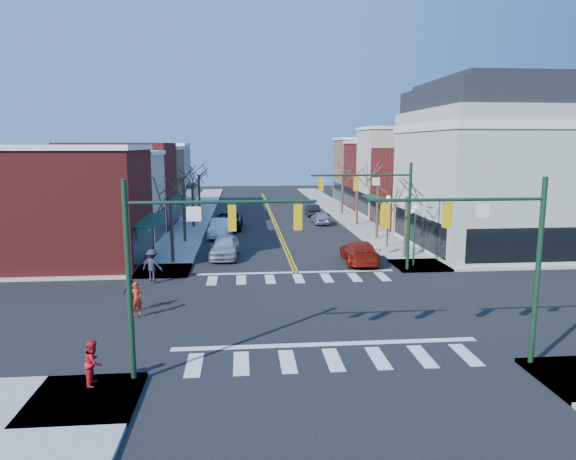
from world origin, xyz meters
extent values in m
plane|color=black|center=(0.00, 0.00, 0.00)|extent=(160.00, 160.00, 0.00)
cube|color=#9E9B93|center=(-8.75, 20.00, 0.07)|extent=(3.50, 70.00, 0.15)
cube|color=#9E9B93|center=(8.75, 20.00, 0.07)|extent=(3.50, 70.00, 0.15)
cube|color=maroon|center=(-15.50, 11.75, 4.00)|extent=(10.00, 8.50, 8.00)
cube|color=#B9B099|center=(-15.50, 19.50, 3.75)|extent=(10.00, 7.00, 7.50)
cube|color=maroon|center=(-15.50, 27.50, 4.25)|extent=(10.00, 9.00, 8.50)
cube|color=#997454|center=(-15.50, 35.75, 3.90)|extent=(10.00, 7.50, 7.80)
cube|color=#B9B099|center=(-15.50, 43.50, 4.10)|extent=(10.00, 8.00, 8.20)
cube|color=maroon|center=(15.50, 25.75, 4.00)|extent=(10.00, 8.50, 8.00)
cube|color=#B9B099|center=(15.50, 33.50, 5.00)|extent=(10.00, 7.00, 10.00)
cube|color=maroon|center=(15.50, 41.00, 4.25)|extent=(10.00, 8.00, 8.50)
cube|color=#997454|center=(15.50, 49.00, 4.50)|extent=(10.00, 8.00, 9.00)
cube|color=#AFBBA2|center=(16.50, 14.50, 5.50)|extent=(12.00, 14.00, 11.00)
cube|color=white|center=(16.50, 14.50, 9.60)|extent=(12.25, 14.25, 0.50)
cube|color=black|center=(16.50, 14.50, 11.90)|extent=(11.40, 13.40, 1.80)
cube|color=black|center=(16.50, 14.50, 13.00)|extent=(9.80, 11.80, 0.60)
cylinder|color=#14331E|center=(-7.40, -7.40, 3.60)|extent=(0.20, 0.20, 7.20)
cylinder|color=#14331E|center=(-4.15, -7.40, 6.40)|extent=(6.50, 0.12, 0.12)
cube|color=gold|center=(-3.83, -7.40, 5.85)|extent=(0.28, 0.28, 0.90)
cube|color=gold|center=(-1.55, -7.40, 5.85)|extent=(0.28, 0.28, 0.90)
cylinder|color=#14331E|center=(7.40, -7.40, 3.60)|extent=(0.20, 0.20, 7.20)
cylinder|color=#14331E|center=(4.15, -7.40, 6.40)|extent=(6.50, 0.12, 0.12)
cube|color=gold|center=(3.83, -7.40, 5.85)|extent=(0.28, 0.28, 0.90)
cube|color=gold|center=(1.55, -7.40, 5.85)|extent=(0.28, 0.28, 0.90)
cylinder|color=#14331E|center=(7.40, 7.40, 3.60)|extent=(0.20, 0.20, 7.20)
cylinder|color=#14331E|center=(4.15, 7.40, 6.40)|extent=(6.50, 0.12, 0.12)
cube|color=gold|center=(3.83, 7.40, 5.85)|extent=(0.28, 0.28, 0.90)
cube|color=gold|center=(1.55, 7.40, 5.85)|extent=(0.28, 0.28, 0.90)
cylinder|color=#14331E|center=(8.20, 8.50, 2.00)|extent=(0.12, 0.12, 4.00)
sphere|color=white|center=(8.20, 8.50, 4.15)|extent=(0.36, 0.36, 0.36)
cylinder|color=#14331E|center=(8.20, 15.00, 2.00)|extent=(0.12, 0.12, 4.00)
sphere|color=white|center=(8.20, 15.00, 4.15)|extent=(0.36, 0.36, 0.36)
cylinder|color=#382B21|center=(-8.40, 11.00, 2.38)|extent=(0.24, 0.24, 4.76)
cylinder|color=#382B21|center=(-8.40, 19.00, 2.52)|extent=(0.24, 0.24, 5.04)
cylinder|color=#382B21|center=(-8.40, 27.00, 2.27)|extent=(0.24, 0.24, 4.55)
cylinder|color=#382B21|center=(-8.40, 35.00, 2.45)|extent=(0.24, 0.24, 4.90)
cylinder|color=#382B21|center=(8.40, 11.00, 2.31)|extent=(0.24, 0.24, 4.62)
cylinder|color=#382B21|center=(8.40, 19.00, 2.59)|extent=(0.24, 0.24, 5.18)
cylinder|color=#382B21|center=(8.40, 27.00, 2.42)|extent=(0.24, 0.24, 4.83)
cylinder|color=#382B21|center=(8.40, 35.00, 2.48)|extent=(0.24, 0.24, 4.97)
imported|color=silver|center=(-4.82, 12.72, 0.85)|extent=(2.28, 5.10, 1.70)
imported|color=white|center=(-5.44, 21.52, 0.82)|extent=(2.21, 5.14, 1.65)
imported|color=black|center=(-4.90, 25.89, 0.84)|extent=(3.03, 6.13, 1.67)
imported|color=maroon|center=(4.80, 10.20, 0.79)|extent=(2.49, 5.57, 1.59)
imported|color=#AAA9AE|center=(4.80, 28.35, 0.68)|extent=(1.73, 4.02, 1.35)
imported|color=black|center=(4.80, 34.72, 0.68)|extent=(1.45, 4.11, 1.35)
imported|color=red|center=(-8.64, -0.44, 0.96)|extent=(0.70, 0.60, 1.62)
imported|color=red|center=(-8.65, -7.78, 0.94)|extent=(0.62, 0.78, 1.58)
imported|color=black|center=(-9.08, 0.51, 0.92)|extent=(0.97, 0.61, 1.54)
imported|color=#23222A|center=(-8.95, 5.87, 1.14)|extent=(1.43, 1.07, 1.97)
camera|label=1|loc=(-3.48, -24.95, 8.34)|focal=32.00mm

